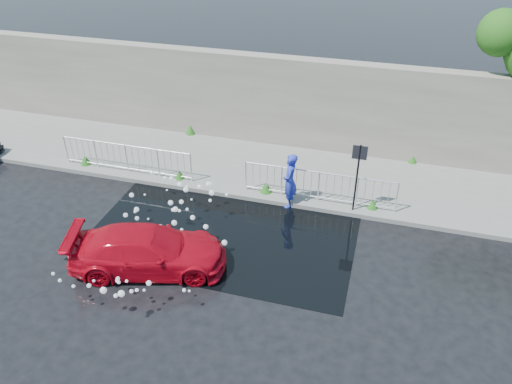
% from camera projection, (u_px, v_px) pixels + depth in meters
% --- Properties ---
extents(ground, '(90.00, 90.00, 0.00)m').
position_uv_depth(ground, '(197.00, 249.00, 14.73)').
color(ground, black).
rests_on(ground, ground).
extents(pavement, '(30.00, 4.00, 0.15)m').
position_uv_depth(pavement, '(246.00, 166.00, 18.74)').
color(pavement, slate).
rests_on(pavement, ground).
extents(curb, '(30.00, 0.25, 0.16)m').
position_uv_depth(curb, '(229.00, 194.00, 17.12)').
color(curb, slate).
rests_on(curb, ground).
extents(retaining_wall, '(30.00, 0.60, 3.50)m').
position_uv_depth(retaining_wall, '(262.00, 99.00, 19.54)').
color(retaining_wall, '#696158').
rests_on(retaining_wall, pavement).
extents(puddle, '(8.00, 5.00, 0.01)m').
position_uv_depth(puddle, '(224.00, 232.00, 15.42)').
color(puddle, black).
rests_on(puddle, ground).
extents(sign_post, '(0.45, 0.06, 2.50)m').
position_uv_depth(sign_post, '(358.00, 168.00, 15.34)').
color(sign_post, black).
rests_on(sign_post, ground).
extents(railing_left, '(5.05, 0.05, 1.10)m').
position_uv_depth(railing_left, '(127.00, 157.00, 17.97)').
color(railing_left, silver).
rests_on(railing_left, pavement).
extents(railing_right, '(5.05, 0.05, 1.10)m').
position_uv_depth(railing_right, '(319.00, 185.00, 16.36)').
color(railing_right, silver).
rests_on(railing_right, pavement).
extents(weeds, '(12.17, 3.93, 0.40)m').
position_uv_depth(weeds, '(229.00, 165.00, 18.33)').
color(weeds, '#1C5115').
rests_on(weeds, pavement).
extents(water_spray, '(3.60, 5.54, 1.04)m').
position_uv_depth(water_spray, '(161.00, 224.00, 14.59)').
color(water_spray, white).
rests_on(water_spray, ground).
extents(red_car, '(4.59, 2.85, 1.24)m').
position_uv_depth(red_car, '(148.00, 250.00, 13.71)').
color(red_car, '#B00716').
rests_on(red_car, ground).
extents(person, '(0.52, 0.74, 1.90)m').
position_uv_depth(person, '(290.00, 181.00, 16.16)').
color(person, '#2332B1').
rests_on(person, ground).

